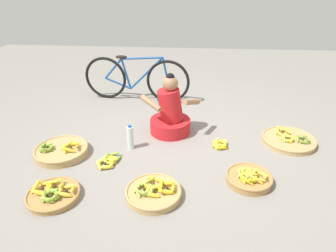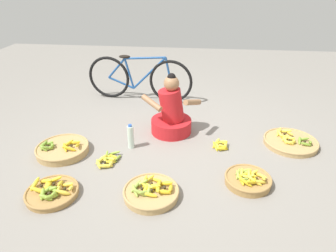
% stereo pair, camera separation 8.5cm
% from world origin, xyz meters
% --- Properties ---
extents(ground_plane, '(10.00, 10.00, 0.00)m').
position_xyz_m(ground_plane, '(0.00, 0.00, 0.00)').
color(ground_plane, gray).
extents(vendor_woman_front, '(0.75, 0.52, 0.80)m').
position_xyz_m(vendor_woman_front, '(-0.01, 0.30, 0.25)').
color(vendor_woman_front, red).
rests_on(vendor_woman_front, ground).
extents(bicycle_leaning, '(1.70, 0.20, 0.73)m').
position_xyz_m(bicycle_leaning, '(-0.63, 1.33, 0.36)').
color(bicycle_leaning, black).
rests_on(bicycle_leaning, ground).
extents(banana_basket_mid_left, '(0.49, 0.49, 0.13)m').
position_xyz_m(banana_basket_mid_left, '(-1.00, -1.05, 0.04)').
color(banana_basket_mid_left, '#A87F47').
rests_on(banana_basket_mid_left, ground).
extents(banana_basket_front_center, '(0.46, 0.46, 0.15)m').
position_xyz_m(banana_basket_front_center, '(0.85, -0.68, 0.05)').
color(banana_basket_front_center, '#A87F47').
rests_on(banana_basket_front_center, ground).
extents(banana_basket_back_left, '(0.60, 0.60, 0.16)m').
position_xyz_m(banana_basket_back_left, '(-1.22, -0.34, 0.05)').
color(banana_basket_back_left, tan).
rests_on(banana_basket_back_left, ground).
extents(banana_basket_front_right, '(0.64, 0.64, 0.14)m').
position_xyz_m(banana_basket_front_right, '(1.46, 0.14, 0.04)').
color(banana_basket_front_right, tan).
rests_on(banana_basket_front_right, ground).
extents(banana_basket_mid_right, '(0.53, 0.53, 0.15)m').
position_xyz_m(banana_basket_mid_right, '(-0.08, -0.96, 0.05)').
color(banana_basket_mid_right, tan).
rests_on(banana_basket_mid_right, ground).
extents(loose_bananas_back_right, '(0.21, 0.24, 0.09)m').
position_xyz_m(loose_bananas_back_right, '(0.62, -0.02, 0.03)').
color(loose_bananas_back_right, yellow).
rests_on(loose_bananas_back_right, ground).
extents(loose_bananas_near_vendor, '(0.26, 0.33, 0.09)m').
position_xyz_m(loose_bananas_near_vendor, '(-0.63, -0.47, 0.03)').
color(loose_bananas_near_vendor, '#8CAD38').
rests_on(loose_bananas_near_vendor, ground).
extents(water_bottle, '(0.08, 0.08, 0.31)m').
position_xyz_m(water_bottle, '(-0.45, -0.14, 0.15)').
color(water_bottle, silver).
rests_on(water_bottle, ground).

